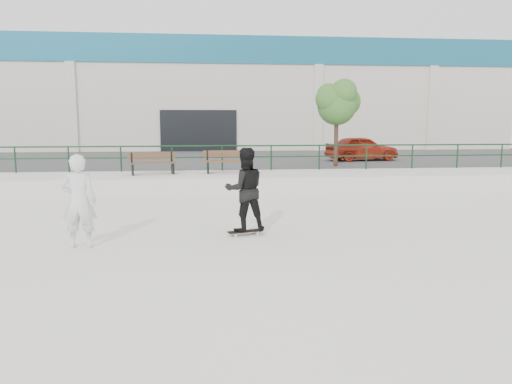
{
  "coord_description": "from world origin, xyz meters",
  "views": [
    {
      "loc": [
        0.18,
        -9.35,
        2.51
      ],
      "look_at": [
        1.42,
        2.0,
        0.87
      ],
      "focal_mm": 35.0,
      "sensor_mm": 36.0,
      "label": 1
    }
  ],
  "objects": [
    {
      "name": "skateboard",
      "position": [
        1.11,
        1.42,
        0.07
      ],
      "size": [
        0.8,
        0.41,
        0.09
      ],
      "rotation": [
        0.0,
        0.0,
        0.29
      ],
      "color": "black",
      "rests_on": "ground"
    },
    {
      "name": "railing",
      "position": [
        -0.0,
        10.8,
        1.24
      ],
      "size": [
        28.0,
        0.06,
        1.03
      ],
      "color": "#14391E",
      "rests_on": "ledge"
    },
    {
      "name": "commercial_building",
      "position": [
        -0.0,
        31.99,
        4.58
      ],
      "size": [
        44.2,
        16.33,
        8.0
      ],
      "color": "beige",
      "rests_on": "ground"
    },
    {
      "name": "parking_strip",
      "position": [
        0.0,
        18.0,
        0.25
      ],
      "size": [
        60.0,
        14.0,
        0.5
      ],
      "primitive_type": "cube",
      "color": "#3E3E3E",
      "rests_on": "ground"
    },
    {
      "name": "ledge",
      "position": [
        0.0,
        9.5,
        0.25
      ],
      "size": [
        30.0,
        3.0,
        0.5
      ],
      "primitive_type": "cube",
      "color": "beige",
      "rests_on": "ground"
    },
    {
      "name": "bench_right",
      "position": [
        1.2,
        9.89,
        0.94
      ],
      "size": [
        1.93,
        0.62,
        0.88
      ],
      "rotation": [
        0.0,
        0.0,
        0.03
      ],
      "color": "brown",
      "rests_on": "ledge"
    },
    {
      "name": "ground",
      "position": [
        0.0,
        0.0,
        0.0
      ],
      "size": [
        120.0,
        120.0,
        0.0
      ],
      "primitive_type": "plane",
      "color": "beige",
      "rests_on": "ground"
    },
    {
      "name": "standing_skater",
      "position": [
        1.11,
        1.42,
        1.01
      ],
      "size": [
        0.99,
        0.82,
        1.84
      ],
      "primitive_type": "imported",
      "rotation": [
        0.0,
        0.0,
        3.29
      ],
      "color": "black",
      "rests_on": "skateboard"
    },
    {
      "name": "tree",
      "position": [
        6.16,
        12.4,
        3.35
      ],
      "size": [
        2.14,
        1.9,
        3.8
      ],
      "color": "#4B3525",
      "rests_on": "parking_strip"
    },
    {
      "name": "seated_skater",
      "position": [
        -2.25,
        0.7,
        0.93
      ],
      "size": [
        0.68,
        0.45,
        1.87
      ],
      "primitive_type": "imported",
      "rotation": [
        0.0,
        0.0,
        3.14
      ],
      "color": "silver",
      "rests_on": "ground"
    },
    {
      "name": "bench_left",
      "position": [
        -1.67,
        9.68,
        0.91
      ],
      "size": [
        1.86,
        0.88,
        0.82
      ],
      "rotation": [
        0.0,
        0.0,
        0.21
      ],
      "color": "brown",
      "rests_on": "ledge"
    },
    {
      "name": "red_car",
      "position": [
        8.25,
        15.23,
        1.12
      ],
      "size": [
        3.81,
        1.94,
        1.24
      ],
      "primitive_type": "imported",
      "rotation": [
        0.0,
        0.0,
        1.7
      ],
      "color": "maroon",
      "rests_on": "parking_strip"
    }
  ]
}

